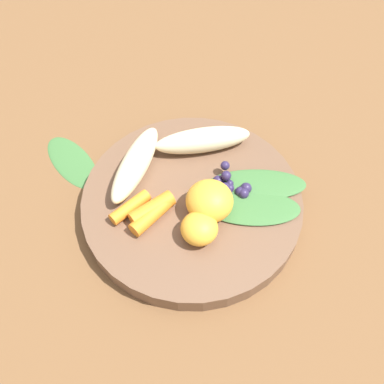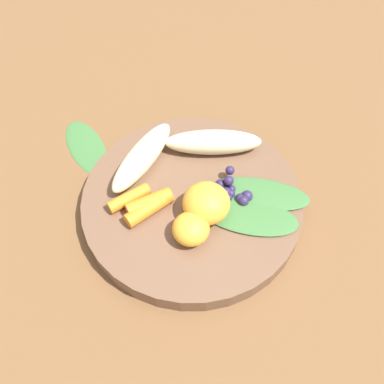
# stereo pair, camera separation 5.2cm
# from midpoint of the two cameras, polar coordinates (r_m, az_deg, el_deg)

# --- Properties ---
(ground_plane) EXTENTS (2.40, 2.40, 0.00)m
(ground_plane) POSITION_cam_midpoint_polar(r_m,az_deg,el_deg) (0.55, -2.71, -2.30)
(ground_plane) COLOR brown
(bowl) EXTENTS (0.27, 0.27, 0.02)m
(bowl) POSITION_cam_midpoint_polar(r_m,az_deg,el_deg) (0.54, -2.76, -1.58)
(bowl) COLOR brown
(bowl) RESTS_ON ground_plane
(banana_peeled_left) EXTENTS (0.05, 0.13, 0.03)m
(banana_peeled_left) POSITION_cam_midpoint_polar(r_m,az_deg,el_deg) (0.55, -10.22, 3.57)
(banana_peeled_left) COLOR beige
(banana_peeled_left) RESTS_ON bowl
(banana_peeled_right) EXTENTS (0.12, 0.11, 0.03)m
(banana_peeled_right) POSITION_cam_midpoint_polar(r_m,az_deg,el_deg) (0.56, -1.20, 6.74)
(banana_peeled_right) COLOR beige
(banana_peeled_right) RESTS_ON bowl
(orange_segment_near) EXTENTS (0.06, 0.06, 0.04)m
(orange_segment_near) POSITION_cam_midpoint_polar(r_m,az_deg,el_deg) (0.50, -0.63, -1.40)
(orange_segment_near) COLOR #F4A833
(orange_segment_near) RESTS_ON bowl
(orange_segment_far) EXTENTS (0.04, 0.04, 0.03)m
(orange_segment_far) POSITION_cam_midpoint_polar(r_m,az_deg,el_deg) (0.48, -2.09, -5.09)
(orange_segment_far) COLOR #F4A833
(orange_segment_far) RESTS_ON bowl
(carrot_front) EXTENTS (0.03, 0.06, 0.02)m
(carrot_front) POSITION_cam_midpoint_polar(r_m,az_deg,el_deg) (0.52, -11.08, -2.19)
(carrot_front) COLOR orange
(carrot_front) RESTS_ON bowl
(carrot_mid_left) EXTENTS (0.04, 0.06, 0.02)m
(carrot_mid_left) POSITION_cam_midpoint_polar(r_m,az_deg,el_deg) (0.51, -8.25, -2.45)
(carrot_mid_left) COLOR orange
(carrot_mid_left) RESTS_ON bowl
(carrot_mid_right) EXTENTS (0.03, 0.06, 0.02)m
(carrot_mid_right) POSITION_cam_midpoint_polar(r_m,az_deg,el_deg) (0.51, -8.46, -3.37)
(carrot_mid_right) COLOR orange
(carrot_mid_right) RESTS_ON bowl
(blueberry_pile) EXTENTS (0.05, 0.06, 0.02)m
(blueberry_pile) POSITION_cam_midpoint_polar(r_m,az_deg,el_deg) (0.53, 2.30, 0.63)
(blueberry_pile) COLOR #2D234C
(blueberry_pile) RESTS_ON bowl
(kale_leaf_left) EXTENTS (0.13, 0.10, 0.00)m
(kale_leaf_left) POSITION_cam_midpoint_polar(r_m,az_deg,el_deg) (0.52, 5.07, -2.24)
(kale_leaf_left) COLOR #3D7038
(kale_leaf_left) RESTS_ON bowl
(kale_leaf_right) EXTENTS (0.13, 0.10, 0.00)m
(kale_leaf_right) POSITION_cam_midpoint_polar(r_m,az_deg,el_deg) (0.54, 5.99, 0.86)
(kale_leaf_right) COLOR #3D7038
(kale_leaf_right) RESTS_ON bowl
(kale_leaf_stray) EXTENTS (0.12, 0.09, 0.01)m
(kale_leaf_stray) POSITION_cam_midpoint_polar(r_m,az_deg,el_deg) (0.62, -18.02, 3.79)
(kale_leaf_stray) COLOR #3D7038
(kale_leaf_stray) RESTS_ON ground_plane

